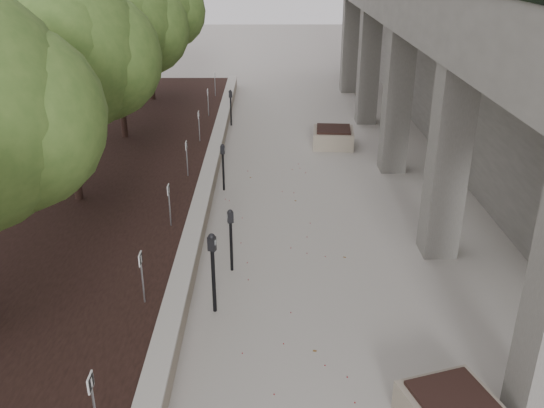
{
  "coord_description": "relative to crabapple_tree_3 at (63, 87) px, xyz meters",
  "views": [
    {
      "loc": [
        -0.22,
        -5.0,
        6.04
      ],
      "look_at": [
        -0.13,
        6.33,
        0.98
      ],
      "focal_mm": 38.46,
      "sensor_mm": 36.0,
      "label": 1
    }
  ],
  "objects": [
    {
      "name": "parking_sign_8",
      "position": [
        2.45,
        10.5,
        -2.24
      ],
      "size": [
        0.04,
        0.22,
        0.96
      ],
      "primitive_type": null,
      "color": "black",
      "rests_on": "planting_bed"
    },
    {
      "name": "parking_meter_2",
      "position": [
        3.85,
        -2.76,
        -2.44
      ],
      "size": [
        0.16,
        0.13,
        1.35
      ],
      "primitive_type": null,
      "rotation": [
        0.0,
        0.0,
        0.29
      ],
      "color": "black",
      "rests_on": "ground"
    },
    {
      "name": "parking_sign_6",
      "position": [
        2.45,
        4.5,
        -2.24
      ],
      "size": [
        0.04,
        0.22,
        0.96
      ],
      "primitive_type": null,
      "color": "black",
      "rests_on": "planting_bed"
    },
    {
      "name": "crabapple_tree_5",
      "position": [
        0.0,
        10.0,
        0.0
      ],
      "size": [
        4.6,
        4.0,
        5.44
      ],
      "primitive_type": null,
      "color": "#3F6225",
      "rests_on": "planting_bed"
    },
    {
      "name": "planter_back",
      "position": [
        6.72,
        5.21,
        -2.82
      ],
      "size": [
        1.4,
        1.4,
        0.6
      ],
      "primitive_type": null,
      "rotation": [
        0.0,
        0.0,
        -0.09
      ],
      "color": "#A29580",
      "rests_on": "ground"
    },
    {
      "name": "parking_sign_3",
      "position": [
        2.45,
        -4.5,
        -2.24
      ],
      "size": [
        0.04,
        0.22,
        0.96
      ],
      "primitive_type": null,
      "color": "black",
      "rests_on": "planting_bed"
    },
    {
      "name": "planting_bed",
      "position": [
        -0.7,
        1.0,
        -2.92
      ],
      "size": [
        7.0,
        26.0,
        0.4
      ],
      "primitive_type": "cube",
      "color": "black",
      "rests_on": "ground"
    },
    {
      "name": "crabapple_tree_3",
      "position": [
        0.0,
        0.0,
        0.0
      ],
      "size": [
        4.6,
        4.0,
        5.44
      ],
      "primitive_type": null,
      "color": "#3F6225",
      "rests_on": "planting_bed"
    },
    {
      "name": "parking_meter_4",
      "position": [
        3.4,
        1.46,
        -2.47
      ],
      "size": [
        0.14,
        0.1,
        1.3
      ],
      "primitive_type": null,
      "rotation": [
        0.0,
        0.0,
        -0.11
      ],
      "color": "black",
      "rests_on": "ground"
    },
    {
      "name": "retaining_wall",
      "position": [
        2.97,
        1.0,
        -2.87
      ],
      "size": [
        0.39,
        26.0,
        0.5
      ],
      "primitive_type": null,
      "color": "#A29580",
      "rests_on": "ground"
    },
    {
      "name": "parking_meter_3",
      "position": [
        3.62,
        -4.19,
        -2.34
      ],
      "size": [
        0.18,
        0.16,
        1.56
      ],
      "primitive_type": null,
      "rotation": [
        0.0,
        0.0,
        -0.34
      ],
      "color": "black",
      "rests_on": "ground"
    },
    {
      "name": "parking_sign_5",
      "position": [
        2.45,
        1.5,
        -2.24
      ],
      "size": [
        0.04,
        0.22,
        0.96
      ],
      "primitive_type": null,
      "color": "black",
      "rests_on": "planting_bed"
    },
    {
      "name": "parking_sign_4",
      "position": [
        2.45,
        -1.5,
        -2.24
      ],
      "size": [
        0.04,
        0.22,
        0.96
      ],
      "primitive_type": null,
      "color": "black",
      "rests_on": "planting_bed"
    },
    {
      "name": "parking_sign_2",
      "position": [
        2.45,
        -7.5,
        -2.24
      ],
      "size": [
        0.04,
        0.22,
        0.96
      ],
      "primitive_type": null,
      "color": "black",
      "rests_on": "planting_bed"
    },
    {
      "name": "crabapple_tree_4",
      "position": [
        0.0,
        5.0,
        0.0
      ],
      "size": [
        4.6,
        4.0,
        5.44
      ],
      "primitive_type": null,
      "color": "#3F6225",
      "rests_on": "planting_bed"
    },
    {
      "name": "parking_meter_5",
      "position": [
        3.25,
        7.59,
        -2.47
      ],
      "size": [
        0.15,
        0.13,
        1.31
      ],
      "primitive_type": null,
      "rotation": [
        0.0,
        0.0,
        0.35
      ],
      "color": "black",
      "rests_on": "ground"
    },
    {
      "name": "berry_scatter",
      "position": [
        4.7,
        -3.0,
        -3.11
      ],
      "size": [
        3.3,
        14.1,
        0.02
      ],
      "primitive_type": null,
      "color": "maroon",
      "rests_on": "ground"
    },
    {
      "name": "parking_sign_7",
      "position": [
        2.45,
        7.5,
        -2.24
      ],
      "size": [
        0.04,
        0.22,
        0.96
      ],
      "primitive_type": null,
      "color": "black",
      "rests_on": "planting_bed"
    }
  ]
}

